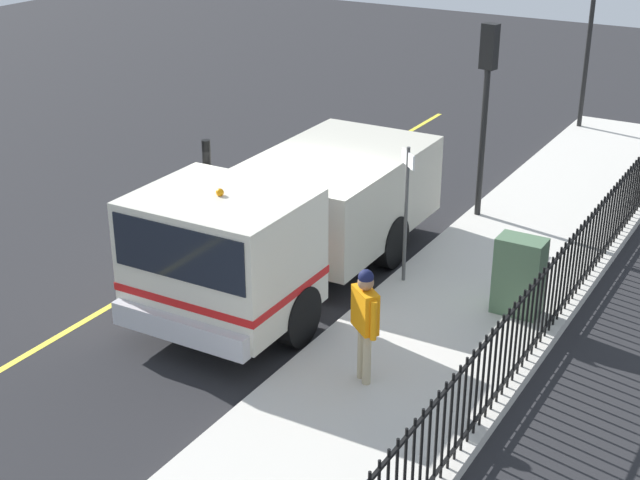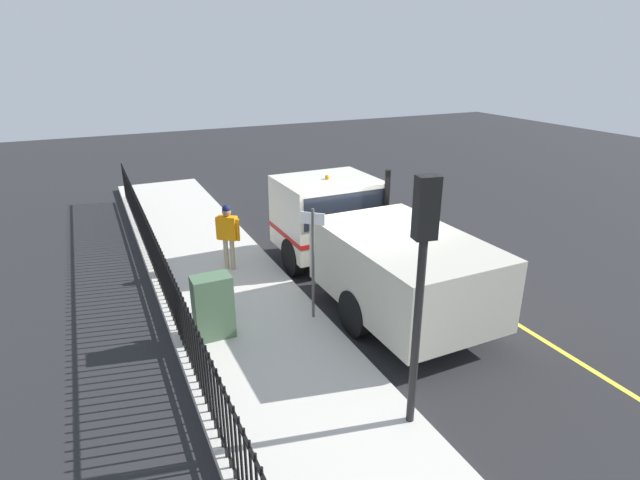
{
  "view_description": "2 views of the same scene",
  "coord_description": "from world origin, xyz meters",
  "px_view_note": "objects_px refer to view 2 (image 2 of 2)",
  "views": [
    {
      "loc": [
        7.63,
        -12.27,
        7.08
      ],
      "look_at": [
        1.15,
        -1.26,
        1.52
      ],
      "focal_mm": 51.7,
      "sensor_mm": 36.0,
      "label": 1
    },
    {
      "loc": [
        5.51,
        9.21,
        5.48
      ],
      "look_at": [
        0.55,
        -1.39,
        1.0
      ],
      "focal_mm": 28.39,
      "sensor_mm": 36.0,
      "label": 2
    }
  ],
  "objects_px": {
    "worker_standing": "(228,230)",
    "traffic_light_near": "(423,256)",
    "traffic_cone": "(389,248)",
    "utility_cabinet": "(213,307)",
    "street_sign": "(313,251)",
    "work_truck": "(361,238)"
  },
  "relations": [
    {
      "from": "utility_cabinet",
      "to": "street_sign",
      "type": "height_order",
      "value": "street_sign"
    },
    {
      "from": "work_truck",
      "to": "traffic_light_near",
      "type": "bearing_deg",
      "value": -110.82
    },
    {
      "from": "work_truck",
      "to": "traffic_cone",
      "type": "distance_m",
      "value": 2.26
    },
    {
      "from": "work_truck",
      "to": "traffic_light_near",
      "type": "distance_m",
      "value": 5.1
    },
    {
      "from": "work_truck",
      "to": "street_sign",
      "type": "distance_m",
      "value": 2.04
    },
    {
      "from": "worker_standing",
      "to": "traffic_light_near",
      "type": "distance_m",
      "value": 6.92
    },
    {
      "from": "traffic_cone",
      "to": "utility_cabinet",
      "type": "bearing_deg",
      "value": 22.0
    },
    {
      "from": "street_sign",
      "to": "worker_standing",
      "type": "bearing_deg",
      "value": -73.95
    },
    {
      "from": "traffic_light_near",
      "to": "utility_cabinet",
      "type": "relative_size",
      "value": 2.98
    },
    {
      "from": "work_truck",
      "to": "worker_standing",
      "type": "relative_size",
      "value": 3.99
    },
    {
      "from": "traffic_light_near",
      "to": "traffic_cone",
      "type": "height_order",
      "value": "traffic_light_near"
    },
    {
      "from": "traffic_cone",
      "to": "street_sign",
      "type": "height_order",
      "value": "street_sign"
    },
    {
      "from": "utility_cabinet",
      "to": "work_truck",
      "type": "bearing_deg",
      "value": -166.13
    },
    {
      "from": "traffic_light_near",
      "to": "street_sign",
      "type": "xyz_separation_m",
      "value": [
        0.03,
        -3.49,
        -1.22
      ]
    },
    {
      "from": "work_truck",
      "to": "traffic_cone",
      "type": "height_order",
      "value": "work_truck"
    },
    {
      "from": "utility_cabinet",
      "to": "traffic_cone",
      "type": "height_order",
      "value": "utility_cabinet"
    },
    {
      "from": "utility_cabinet",
      "to": "traffic_cone",
      "type": "bearing_deg",
      "value": -158.0
    },
    {
      "from": "worker_standing",
      "to": "street_sign",
      "type": "distance_m",
      "value": 3.32
    },
    {
      "from": "traffic_light_near",
      "to": "street_sign",
      "type": "bearing_deg",
      "value": 100.67
    },
    {
      "from": "worker_standing",
      "to": "utility_cabinet",
      "type": "xyz_separation_m",
      "value": [
        1.14,
        3.02,
        -0.4
      ]
    },
    {
      "from": "traffic_light_near",
      "to": "street_sign",
      "type": "height_order",
      "value": "traffic_light_near"
    },
    {
      "from": "worker_standing",
      "to": "utility_cabinet",
      "type": "distance_m",
      "value": 3.25
    }
  ]
}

